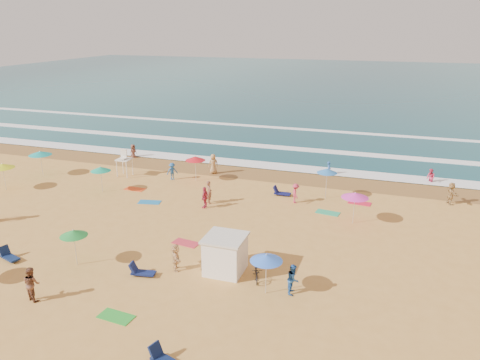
% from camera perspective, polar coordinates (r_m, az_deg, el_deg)
% --- Properties ---
extents(ground, '(220.00, 220.00, 0.00)m').
position_cam_1_polar(ground, '(31.42, -1.76, -6.09)').
color(ground, gold).
rests_on(ground, ground).
extents(ocean, '(220.00, 140.00, 0.18)m').
position_cam_1_polar(ocean, '(111.97, 13.55, 11.35)').
color(ocean, '#0C4756').
rests_on(ocean, ground).
extents(wet_sand, '(220.00, 220.00, 0.00)m').
position_cam_1_polar(wet_sand, '(42.57, 4.06, 0.60)').
color(wet_sand, olive).
rests_on(wet_sand, ground).
extents(surf_foam, '(200.00, 18.70, 0.05)m').
position_cam_1_polar(surf_foam, '(50.79, 6.58, 3.61)').
color(surf_foam, white).
rests_on(surf_foam, ground).
extents(cabana, '(2.00, 2.00, 2.00)m').
position_cam_1_polar(cabana, '(26.04, -1.81, -9.14)').
color(cabana, white).
rests_on(cabana, ground).
extents(cabana_roof, '(2.20, 2.20, 0.12)m').
position_cam_1_polar(cabana_roof, '(25.57, -1.83, -7.04)').
color(cabana_roof, silver).
rests_on(cabana_roof, cabana).
extents(bicycle, '(1.01, 1.63, 0.81)m').
position_cam_1_polar(bicycle, '(25.56, 2.05, -11.25)').
color(bicycle, black).
rests_on(bicycle, ground).
extents(lifeguard_stand, '(1.20, 1.20, 2.10)m').
position_cam_1_polar(lifeguard_stand, '(43.22, -13.89, 1.82)').
color(lifeguard_stand, white).
rests_on(lifeguard_stand, ground).
extents(beach_umbrellas, '(52.74, 27.26, 0.67)m').
position_cam_1_polar(beach_umbrellas, '(31.14, 0.12, -2.14)').
color(beach_umbrellas, '#14A37B').
rests_on(beach_umbrellas, ground).
extents(loungers, '(57.06, 21.36, 0.34)m').
position_cam_1_polar(loungers, '(24.87, 9.29, -13.05)').
color(loungers, '#0E1649').
rests_on(loungers, ground).
extents(towels, '(49.45, 23.33, 0.03)m').
position_cam_1_polar(towels, '(29.90, 0.36, -7.40)').
color(towels, '#B61646').
rests_on(towels, ground).
extents(beachgoers, '(44.85, 26.32, 2.09)m').
position_cam_1_polar(beachgoers, '(34.53, 2.64, -2.32)').
color(beachgoers, brown).
rests_on(beachgoers, ground).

